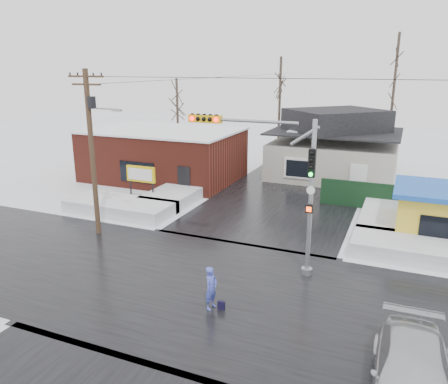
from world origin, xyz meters
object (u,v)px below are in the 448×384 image
at_px(marquee_sign, 141,175).
at_px(pedestrian, 211,288).
at_px(traffic_signal, 276,174).
at_px(utility_pole, 92,144).
at_px(kiosk, 437,213).
at_px(car, 412,379).

bearing_deg(marquee_sign, pedestrian, -46.68).
relative_size(traffic_signal, marquee_sign, 2.75).
bearing_deg(utility_pole, kiosk, 20.44).
height_order(pedestrian, car, pedestrian).
bearing_deg(utility_pole, marquee_sign, 100.13).
xyz_separation_m(kiosk, car, (-1.11, -13.69, -0.68)).
height_order(traffic_signal, pedestrian, traffic_signal).
distance_m(traffic_signal, kiosk, 10.43).
bearing_deg(pedestrian, kiosk, -27.17).
xyz_separation_m(marquee_sign, kiosk, (18.50, 0.50, -0.46)).
xyz_separation_m(utility_pole, marquee_sign, (-1.07, 5.99, -3.19)).
height_order(traffic_signal, kiosk, traffic_signal).
height_order(kiosk, pedestrian, kiosk).
relative_size(pedestrian, car, 0.32).
xyz_separation_m(traffic_signal, car, (5.96, -6.66, -3.75)).
relative_size(kiosk, pedestrian, 2.66).
distance_m(utility_pole, kiosk, 18.95).
height_order(traffic_signal, marquee_sign, traffic_signal).
xyz_separation_m(traffic_signal, kiosk, (7.07, 7.03, -3.08)).
height_order(kiosk, car, kiosk).
xyz_separation_m(utility_pole, pedestrian, (9.14, -4.84, -4.25)).
height_order(traffic_signal, utility_pole, utility_pole).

